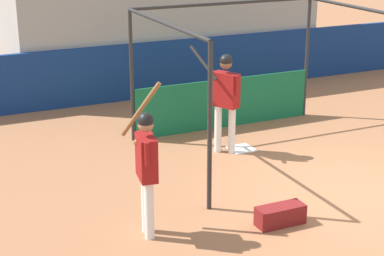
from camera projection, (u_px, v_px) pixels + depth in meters
ground_plane at (351, 193)px, 10.02m from camera, size 60.00×60.00×0.00m
outfield_wall at (184, 67)px, 15.34m from camera, size 24.00×0.12×1.31m
bleacher_section at (152, 12)px, 16.79m from camera, size 7.60×4.00×3.39m
batting_cage at (239, 82)px, 12.23m from camera, size 3.96×3.38×2.53m
home_plate at (241, 149)px, 11.87m from camera, size 0.44×0.44×0.02m
player_batter at (225, 93)px, 11.37m from camera, size 0.70×0.78×1.94m
player_waiting at (146, 162)px, 8.40m from camera, size 0.51×0.82×2.06m
equipment_bag at (280, 215)px, 8.97m from camera, size 0.70×0.28×0.28m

